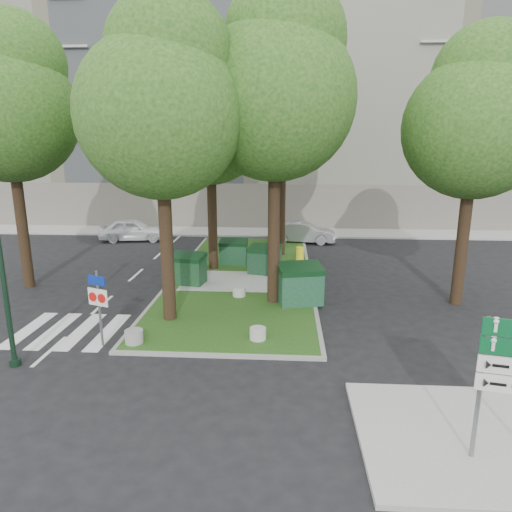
# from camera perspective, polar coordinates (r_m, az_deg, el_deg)

# --- Properties ---
(ground) EXTENTS (120.00, 120.00, 0.00)m
(ground) POSITION_cam_1_polar(r_m,az_deg,el_deg) (13.65, -7.01, -12.25)
(ground) COLOR black
(ground) RESTS_ON ground
(median_island) EXTENTS (6.00, 16.00, 0.12)m
(median_island) POSITION_cam_1_polar(r_m,az_deg,el_deg) (20.96, -1.69, -2.48)
(median_island) COLOR #1E4012
(median_island) RESTS_ON ground
(median_kerb) EXTENTS (6.30, 16.30, 0.10)m
(median_kerb) POSITION_cam_1_polar(r_m,az_deg,el_deg) (20.97, -1.69, -2.51)
(median_kerb) COLOR gray
(median_kerb) RESTS_ON ground
(sidewalk_corner) EXTENTS (5.00, 4.00, 0.12)m
(sidewalk_corner) POSITION_cam_1_polar(r_m,az_deg,el_deg) (11.17, 26.18, -19.81)
(sidewalk_corner) COLOR #999993
(sidewalk_corner) RESTS_ON ground
(building_sidewalk) EXTENTS (42.00, 3.00, 0.12)m
(building_sidewalk) POSITION_cam_1_polar(r_m,az_deg,el_deg) (31.18, -0.82, 3.02)
(building_sidewalk) COLOR #999993
(building_sidewalk) RESTS_ON ground
(zebra_crossing) EXTENTS (5.00, 3.00, 0.01)m
(zebra_crossing) POSITION_cam_1_polar(r_m,az_deg,el_deg) (16.01, -19.47, -8.86)
(zebra_crossing) COLOR silver
(zebra_crossing) RESTS_ON ground
(apartment_building) EXTENTS (41.00, 12.00, 16.00)m
(apartment_building) POSITION_cam_1_polar(r_m,az_deg,el_deg) (38.14, 0.06, 17.02)
(apartment_building) COLOR tan
(apartment_building) RESTS_ON ground
(tree_median_near_left) EXTENTS (5.20, 5.20, 10.53)m
(tree_median_near_left) POSITION_cam_1_polar(r_m,az_deg,el_deg) (15.11, -11.58, 18.70)
(tree_median_near_left) COLOR black
(tree_median_near_left) RESTS_ON ground
(tree_median_near_right) EXTENTS (5.60, 5.60, 11.46)m
(tree_median_near_right) POSITION_cam_1_polar(r_m,az_deg,el_deg) (16.69, 2.75, 20.79)
(tree_median_near_right) COLOR black
(tree_median_near_right) RESTS_ON ground
(tree_median_mid) EXTENTS (4.80, 4.80, 9.99)m
(tree_median_mid) POSITION_cam_1_polar(r_m,az_deg,el_deg) (21.35, -5.49, 16.56)
(tree_median_mid) COLOR black
(tree_median_mid) RESTS_ON ground
(tree_median_far) EXTENTS (5.80, 5.80, 11.93)m
(tree_median_far) POSITION_cam_1_polar(r_m,az_deg,el_deg) (24.18, 3.59, 19.48)
(tree_median_far) COLOR black
(tree_median_far) RESTS_ON ground
(tree_street_left) EXTENTS (5.40, 5.40, 11.00)m
(tree_street_left) POSITION_cam_1_polar(r_m,az_deg,el_deg) (21.12, -28.47, 16.86)
(tree_street_left) COLOR black
(tree_street_left) RESTS_ON ground
(tree_street_right) EXTENTS (5.00, 5.00, 10.06)m
(tree_street_right) POSITION_cam_1_polar(r_m,az_deg,el_deg) (18.36, 26.07, 15.69)
(tree_street_right) COLOR black
(tree_street_right) RESTS_ON ground
(dumpster_a) EXTENTS (1.59, 1.25, 1.33)m
(dumpster_a) POSITION_cam_1_polar(r_m,az_deg,el_deg) (19.70, -8.51, -1.61)
(dumpster_a) COLOR #0D3217
(dumpster_a) RESTS_ON median_island
(dumpster_b) EXTENTS (1.39, 1.00, 1.27)m
(dumpster_b) POSITION_cam_1_polar(r_m,az_deg,el_deg) (22.63, -2.80, 0.50)
(dumpster_b) COLOR #134123
(dumpster_b) RESTS_ON median_island
(dumpster_c) EXTENTS (1.62, 1.31, 1.33)m
(dumpster_c) POSITION_cam_1_polar(r_m,az_deg,el_deg) (21.00, 1.07, -0.47)
(dumpster_c) COLOR black
(dumpster_c) RESTS_ON median_island
(dumpster_d) EXTENTS (1.86, 1.49, 1.52)m
(dumpster_d) POSITION_cam_1_polar(r_m,az_deg,el_deg) (17.18, 5.50, -3.53)
(dumpster_d) COLOR #133F25
(dumpster_d) RESTS_ON median_island
(bollard_left) EXTENTS (0.55, 0.55, 0.39)m
(bollard_left) POSITION_cam_1_polar(r_m,az_deg,el_deg) (14.46, -15.01, -9.68)
(bollard_left) COLOR gray
(bollard_left) RESTS_ON median_island
(bollard_right) EXTENTS (0.51, 0.51, 0.36)m
(bollard_right) POSITION_cam_1_polar(r_m,az_deg,el_deg) (14.23, 0.23, -9.66)
(bollard_right) COLOR #ABABA6
(bollard_right) RESTS_ON median_island
(bollard_mid) EXTENTS (0.51, 0.51, 0.37)m
(bollard_mid) POSITION_cam_1_polar(r_m,az_deg,el_deg) (18.03, -2.12, -4.45)
(bollard_mid) COLOR #A9A9A4
(bollard_mid) RESTS_ON median_island
(litter_bin) EXTENTS (0.40, 0.40, 0.71)m
(litter_bin) POSITION_cam_1_polar(r_m,az_deg,el_deg) (23.41, 5.52, 0.27)
(litter_bin) COLOR yellow
(litter_bin) RESTS_ON median_island
(traffic_sign_pole) EXTENTS (0.68, 0.29, 2.37)m
(traffic_sign_pole) POSITION_cam_1_polar(r_m,az_deg,el_deg) (14.36, -19.07, -5.03)
(traffic_sign_pole) COLOR slate
(traffic_sign_pole) RESTS_ON ground
(car_white) EXTENTS (4.25, 2.18, 1.39)m
(car_white) POSITION_cam_1_polar(r_m,az_deg,el_deg) (29.58, -15.11, 3.18)
(car_white) COLOR white
(car_white) RESTS_ON ground
(car_silver) EXTENTS (4.07, 1.73, 1.30)m
(car_silver) POSITION_cam_1_polar(r_m,az_deg,el_deg) (28.10, 5.85, 2.96)
(car_silver) COLOR #94969B
(car_silver) RESTS_ON ground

